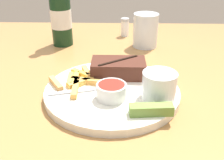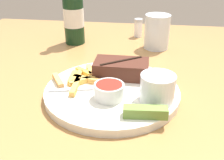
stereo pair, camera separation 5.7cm
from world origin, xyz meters
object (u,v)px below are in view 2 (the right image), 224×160
dinner_plate (112,92)px  drinking_glass (157,32)px  pickle_spear (145,112)px  beer_bottle (74,16)px  coleslaw_cup (158,86)px  fork_utensil (76,89)px  steak_portion (121,68)px  dipping_sauce_cup (107,90)px  salt_shaker (138,28)px

dinner_plate → drinking_glass: drinking_glass is taller
pickle_spear → beer_bottle: bearing=120.2°
coleslaw_cup → fork_utensil: coleslaw_cup is taller
coleslaw_cup → steak_portion: bearing=129.4°
dipping_sauce_cup → pickle_spear: (0.08, -0.06, -0.01)m
fork_utensil → dinner_plate: bearing=0.0°
dinner_plate → pickle_spear: (0.08, -0.10, 0.02)m
dipping_sauce_cup → pickle_spear: size_ratio=0.74×
beer_bottle → drinking_glass: size_ratio=2.40×
dinner_plate → coleslaw_cup: coleslaw_cup is taller
steak_portion → salt_shaker: (0.02, 0.36, -0.00)m
coleslaw_cup → beer_bottle: (-0.27, 0.37, 0.04)m
salt_shaker → coleslaw_cup: bearing=-82.5°
dinner_plate → fork_utensil: fork_utensil is taller
steak_portion → coleslaw_cup: coleslaw_cup is taller
beer_bottle → salt_shaker: beer_bottle is taller
steak_portion → pickle_spear: size_ratio=1.54×
dipping_sauce_cup → beer_bottle: (-0.17, 0.37, 0.06)m
drinking_glass → dipping_sauce_cup: bearing=-106.1°
salt_shaker → steak_portion: bearing=-93.5°
dinner_plate → beer_bottle: beer_bottle is taller
steak_portion → pickle_spear: bearing=-69.1°
beer_bottle → salt_shaker: (0.21, 0.10, -0.06)m
fork_utensil → salt_shaker: (0.11, 0.45, 0.01)m
dinner_plate → beer_bottle: size_ratio=1.16×
dipping_sauce_cup → salt_shaker: salt_shaker is taller
fork_utensil → salt_shaker: size_ratio=2.04×
drinking_glass → salt_shaker: 0.13m
dipping_sauce_cup → steak_portion: bearing=80.2°
fork_utensil → beer_bottle: size_ratio=0.52×
dinner_plate → dipping_sauce_cup: (-0.00, -0.04, 0.03)m
pickle_spear → salt_shaker: (-0.04, 0.52, 0.00)m
dipping_sauce_cup → fork_utensil: bearing=161.8°
steak_portion → coleslaw_cup: (0.08, -0.10, 0.01)m
pickle_spear → fork_utensil: bearing=152.4°
steak_portion → drinking_glass: (0.09, 0.25, 0.02)m
steak_portion → salt_shaker: bearing=86.5°
beer_bottle → coleslaw_cup: bearing=-53.6°
coleslaw_cup → drinking_glass: 0.36m
coleslaw_cup → drinking_glass: drinking_glass is taller
beer_bottle → drinking_glass: bearing=-2.3°
pickle_spear → beer_bottle: size_ratio=0.32×
beer_bottle → salt_shaker: size_ratio=3.96×
fork_utensil → dipping_sauce_cup: bearing=-32.1°
pickle_spear → beer_bottle: beer_bottle is taller
dinner_plate → fork_utensil: 0.08m
salt_shaker → beer_bottle: bearing=-155.1°
dipping_sauce_cup → drinking_glass: size_ratio=0.58×
coleslaw_cup → fork_utensil: 0.18m
dipping_sauce_cup → dinner_plate: bearing=83.5°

